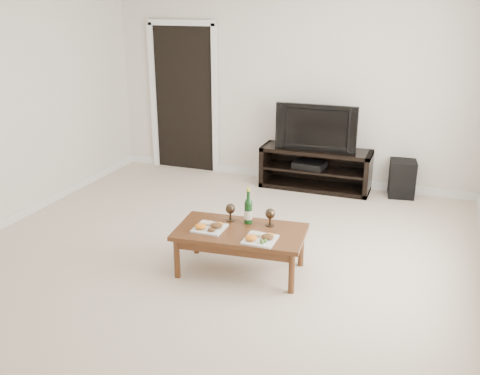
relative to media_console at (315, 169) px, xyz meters
name	(u,v)px	position (x,y,z in m)	size (l,w,h in m)	color
floor	(209,265)	(-0.46, -2.50, -0.28)	(5.50, 5.50, 0.00)	beige
back_wall	(290,86)	(-0.46, 0.27, 1.02)	(5.00, 0.04, 2.60)	silver
doorway	(184,100)	(-2.01, 0.24, 0.75)	(0.90, 0.02, 2.05)	black
media_console	(315,169)	(0.00, 0.00, 0.00)	(1.44, 0.45, 0.55)	black
television	(318,126)	(0.00, 0.00, 0.58)	(1.05, 0.14, 0.60)	black
av_receiver	(310,165)	(-0.08, -0.01, 0.05)	(0.40, 0.30, 0.08)	black
subwoofer	(402,178)	(1.10, 0.10, -0.04)	(0.32, 0.32, 0.48)	black
coffee_table	(240,251)	(-0.14, -2.50, -0.07)	(1.17, 0.64, 0.42)	brown
plate_left	(209,226)	(-0.41, -2.58, 0.18)	(0.27, 0.27, 0.07)	white
plate_right	(260,237)	(0.10, -2.65, 0.18)	(0.27, 0.27, 0.07)	white
wine_bottle	(248,206)	(-0.12, -2.33, 0.32)	(0.07, 0.07, 0.35)	#0F3812
goblet_left	(230,212)	(-0.30, -2.33, 0.23)	(0.09, 0.09, 0.17)	#372B1E
goblet_right	(270,217)	(0.09, -2.32, 0.23)	(0.09, 0.09, 0.17)	#372B1E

